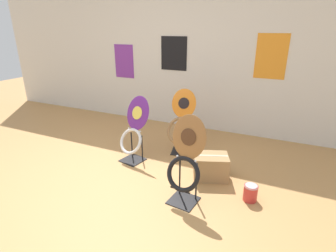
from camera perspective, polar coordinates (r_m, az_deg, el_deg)
ground_plane at (r=3.08m, az=-17.40°, el=-14.25°), size 14.00×14.00×0.00m
wall_back at (r=4.70m, az=1.91°, el=15.68°), size 8.00×0.07×2.60m
toilet_seat_display_purple_note at (r=3.52m, az=-7.45°, el=-1.20°), size 0.44×0.43×0.87m
toilet_seat_display_orange_sun at (r=3.73m, az=3.13°, el=0.37°), size 0.47×0.47×0.90m
toilet_seat_display_woodgrain at (r=2.65m, az=3.79°, el=-8.01°), size 0.39×0.32×0.93m
paint_can at (r=2.96m, az=17.51°, el=-13.60°), size 0.15×0.15×0.18m
storage_box at (r=3.22m, az=9.27°, el=-8.69°), size 0.48×0.42×0.29m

